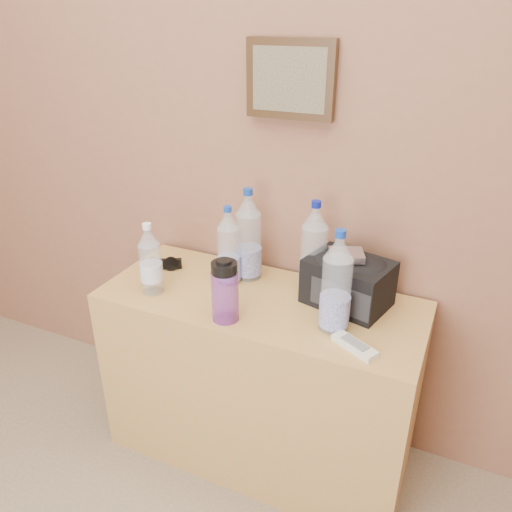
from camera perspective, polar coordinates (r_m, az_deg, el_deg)
The scene contains 12 objects.
picture_frame at distance 1.71m, azimuth 3.93°, elevation 19.50°, with size 0.30×0.03×0.25m, color #382311, non-canonical shape.
dresser at distance 1.94m, azimuth 0.45°, elevation -13.81°, with size 1.12×0.47×0.70m, color tan.
pet_large_a at distance 1.78m, azimuth -3.15°, elevation 0.75°, with size 0.08×0.08×0.29m.
pet_large_b at distance 1.81m, azimuth -0.88°, elevation 1.93°, with size 0.09×0.09×0.34m.
pet_large_c at distance 1.72m, azimuth 6.60°, elevation 0.38°, with size 0.09×0.09×0.34m.
pet_large_d at distance 1.53m, azimuth 9.16°, elevation -3.50°, with size 0.09×0.09×0.33m.
pet_small at distance 1.76m, azimuth -11.96°, elevation -0.75°, with size 0.08×0.08×0.26m.
nalgene_bottle at distance 1.58m, azimuth -3.57°, elevation -3.97°, with size 0.09×0.09×0.21m.
sunglasses at distance 1.96m, azimuth -10.69°, elevation -0.90°, with size 0.15×0.06×0.04m, color black, non-canonical shape.
ac_remote at distance 1.52m, azimuth 11.20°, elevation -10.05°, with size 0.15×0.05×0.02m, color silver.
toiletry_bag at distance 1.69m, azimuth 10.50°, elevation -2.66°, with size 0.27×0.19×0.18m, color black, non-canonical shape.
foil_packet at distance 1.62m, azimuth 10.30°, elevation 0.12°, with size 0.11×0.09×0.02m, color white.
Camera 1 is at (0.69, 0.39, 1.60)m, focal length 35.00 mm.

